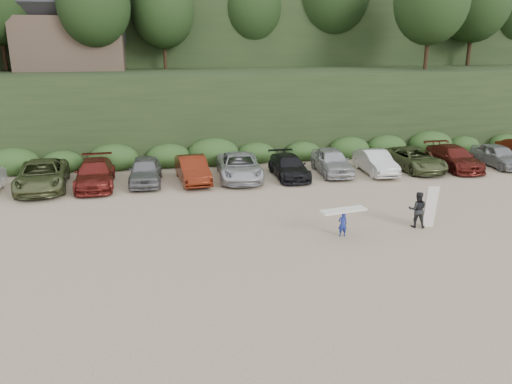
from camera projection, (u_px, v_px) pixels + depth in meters
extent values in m
plane|color=tan|center=(303.00, 238.00, 21.71)|extent=(120.00, 120.00, 0.00)
cube|color=black|center=(227.00, 106.00, 41.44)|extent=(80.00, 14.00, 6.00)
cube|color=black|center=(202.00, 43.00, 56.84)|extent=(90.00, 30.00, 16.00)
ellipsoid|color=black|center=(225.00, 4.00, 39.11)|extent=(66.00, 12.00, 10.00)
cube|color=#2B491E|center=(235.00, 154.00, 35.01)|extent=(46.20, 2.00, 1.20)
cube|color=brown|center=(72.00, 44.00, 39.51)|extent=(8.00, 6.00, 4.00)
imported|color=#4E5732|center=(42.00, 175.00, 28.71)|extent=(3.14, 6.01, 1.62)
imported|color=maroon|center=(95.00, 174.00, 29.23)|extent=(2.29, 5.34, 1.53)
imported|color=slate|center=(145.00, 170.00, 29.85)|extent=(2.04, 4.69, 1.57)
imported|color=#5C1C0D|center=(193.00, 169.00, 30.18)|extent=(1.99, 4.78, 1.54)
imported|color=#ABADB2|center=(239.00, 166.00, 30.88)|extent=(2.95, 5.72, 1.54)
imported|color=black|center=(289.00, 167.00, 31.22)|extent=(1.94, 4.72, 1.37)
imported|color=#A9AAAE|center=(332.00, 161.00, 32.07)|extent=(2.20, 4.87, 1.62)
imported|color=silver|center=(375.00, 162.00, 32.14)|extent=(1.71, 4.53, 1.48)
imported|color=#4C5732|center=(414.00, 159.00, 33.01)|extent=(2.85, 5.41, 1.45)
imported|color=#561913|center=(454.00, 158.00, 33.30)|extent=(2.19, 5.19, 1.49)
imported|color=gray|center=(498.00, 155.00, 33.94)|extent=(1.83, 4.42, 1.50)
imported|color=navy|center=(343.00, 224.00, 21.77)|extent=(0.42, 0.28, 1.14)
cube|color=silver|center=(343.00, 210.00, 21.58)|extent=(2.14, 0.90, 0.08)
imported|color=black|center=(417.00, 210.00, 22.79)|extent=(0.99, 0.89, 1.69)
cube|color=beige|center=(430.00, 207.00, 22.66)|extent=(0.56, 0.30, 1.99)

